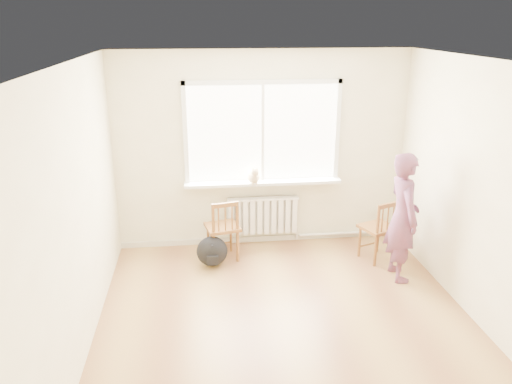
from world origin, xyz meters
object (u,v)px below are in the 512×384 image
object	(u,v)px
cat	(254,176)
backpack	(212,251)
chair_left	(223,230)
person	(403,217)
chair_right	(380,230)

from	to	relation	value
cat	backpack	xyz separation A→B (m)	(-0.60, -0.49, -0.85)
cat	backpack	distance (m)	1.15
chair_left	cat	bearing A→B (deg)	-154.98
person	chair_right	bearing A→B (deg)	10.02
chair_left	chair_right	distance (m)	2.07
cat	person	bearing A→B (deg)	-34.84
cat	backpack	size ratio (longest dim) A/B	0.96
chair_right	cat	distance (m)	1.83
chair_left	person	bearing A→B (deg)	149.23
chair_left	chair_right	xyz separation A→B (m)	(2.05, -0.25, -0.00)
person	backpack	size ratio (longest dim) A/B	3.96
chair_left	chair_right	world-z (taller)	chair_left
chair_right	chair_left	bearing A→B (deg)	-28.30
chair_left	backpack	world-z (taller)	chair_left
person	cat	bearing A→B (deg)	58.44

